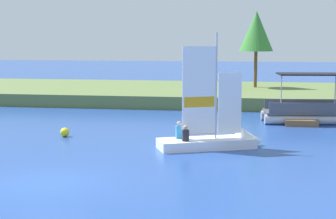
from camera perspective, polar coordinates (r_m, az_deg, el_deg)
name	(u,v)px	position (r m, az deg, el deg)	size (l,w,h in m)	color
ground_plane	(47,184)	(19.47, -12.66, -7.63)	(200.00, 200.00, 0.00)	#234793
shore_bank	(169,93)	(45.14, 0.12, 1.75)	(80.00, 14.32, 0.94)	#5B703D
shoreline_tree_left	(256,31)	(45.72, 9.30, 8.14)	(2.81, 2.81, 6.32)	brown
wooden_dock	(298,116)	(34.89, 13.52, -0.66)	(1.88, 6.46, 0.36)	brown
sailboat	(224,139)	(25.21, 5.89, -3.16)	(5.16, 3.31, 5.76)	white
pontoon_boat	(308,111)	(33.41, 14.50, -0.18)	(5.53, 2.82, 2.95)	#B2B2B7
channel_buoy	(65,132)	(28.26, -10.83, -2.37)	(0.47, 0.47, 0.47)	yellow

